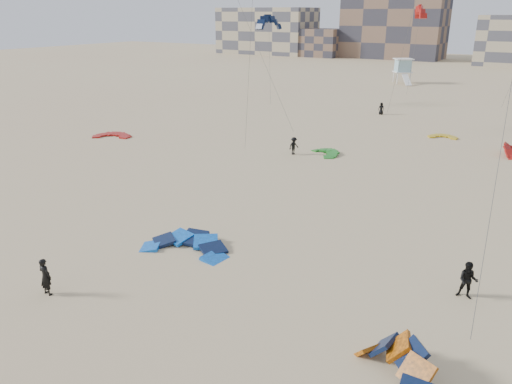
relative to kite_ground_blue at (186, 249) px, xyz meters
The scene contains 17 objects.
ground 4.59m from the kite_ground_blue, 70.80° to the right, with size 320.00×320.00×0.00m, color tan.
kite_ground_blue is the anchor object (origin of this frame).
kite_ground_orange 13.99m from the kite_ground_blue, 18.56° to the right, with size 3.84×3.10×2.37m, color orange, non-canonical shape.
kite_ground_red 29.49m from the kite_ground_blue, 144.67° to the left, with size 3.67×3.89×0.44m, color red, non-canonical shape.
kite_ground_green 22.70m from the kite_ground_blue, 93.92° to the left, with size 3.00×3.16×0.64m, color #1C8821, non-canonical shape.
kite_ground_red_far 33.98m from the kite_ground_blue, 66.56° to the left, with size 3.00×2.51×1.88m, color red, non-canonical shape.
kite_ground_yellow 35.83m from the kite_ground_blue, 79.68° to the left, with size 2.65×2.79×0.38m, color gold, non-canonical shape.
kitesurfer_main 7.69m from the kite_ground_blue, 109.67° to the right, with size 0.68×0.45×1.86m, color black.
kitesurfer_b 14.74m from the kite_ground_blue, 11.31° to the left, with size 0.89×0.69×1.83m, color black.
kitesurfer_c 21.38m from the kite_ground_blue, 101.04° to the left, with size 1.07×0.61×1.65m, color black.
kitesurfer_e 44.52m from the kite_ground_blue, 94.38° to the left, with size 0.76×0.50×1.56m, color black.
kite_fly_navy 49.65m from the kite_ground_blue, 114.76° to the left, with size 6.03×7.85×11.64m.
kite_fly_red 57.01m from the kite_ground_blue, 92.56° to the left, with size 4.61×4.59×12.78m.
lifeguard_tower_far 77.15m from the kite_ground_blue, 97.49° to the left, with size 4.41×6.78×4.50m.
condo_west_a 143.29m from the kite_ground_blue, 118.59° to the left, with size 30.00×15.00×14.00m, color tan.
condo_west_b 133.06m from the kite_ground_blue, 102.39° to the left, with size 28.00×14.00×18.00m, color brown.
condo_fill_left 132.89m from the kite_ground_blue, 111.41° to the left, with size 12.00×10.00×8.00m, color brown.
Camera 1 is at (15.19, -15.27, 12.63)m, focal length 35.00 mm.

